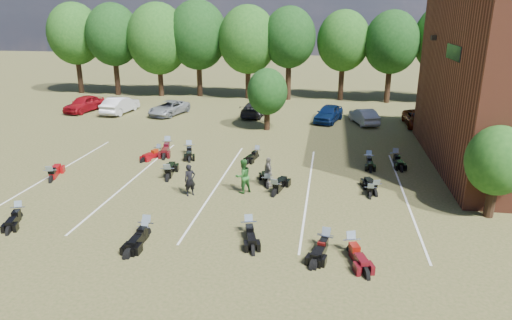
% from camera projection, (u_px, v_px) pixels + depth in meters
% --- Properties ---
extents(ground, '(160.00, 160.00, 0.00)m').
position_uv_depth(ground, '(264.00, 210.00, 22.05)').
color(ground, brown).
rests_on(ground, ground).
extents(car_0, '(2.60, 4.71, 1.52)m').
position_uv_depth(car_0, '(84.00, 104.00, 43.24)').
color(car_0, maroon).
rests_on(car_0, ground).
extents(car_1, '(1.99, 4.83, 1.55)m').
position_uv_depth(car_1, '(120.00, 105.00, 42.60)').
color(car_1, '#B5B6BA').
rests_on(car_1, ground).
extents(car_2, '(3.21, 4.97, 1.27)m').
position_uv_depth(car_2, '(169.00, 108.00, 41.93)').
color(car_2, gray).
rests_on(car_2, ground).
extents(car_3, '(2.35, 4.70, 1.31)m').
position_uv_depth(car_3, '(255.00, 109.00, 41.44)').
color(car_3, black).
rests_on(car_3, ground).
extents(car_4, '(2.81, 4.58, 1.45)m').
position_uv_depth(car_4, '(329.00, 113.00, 39.34)').
color(car_4, navy).
rests_on(car_4, ground).
extents(car_5, '(2.52, 4.20, 1.31)m').
position_uv_depth(car_5, '(364.00, 116.00, 38.64)').
color(car_5, '#A4A4A0').
rests_on(car_5, ground).
extents(car_6, '(2.24, 4.72, 1.30)m').
position_uv_depth(car_6, '(419.00, 119.00, 37.75)').
color(car_6, '#561504').
rests_on(car_6, ground).
extents(car_7, '(3.26, 4.93, 1.33)m').
position_uv_depth(car_7, '(435.00, 119.00, 37.46)').
color(car_7, '#3B3C40').
rests_on(car_7, ground).
extents(person_black, '(0.73, 0.69, 1.68)m').
position_uv_depth(person_black, '(190.00, 180.00, 23.57)').
color(person_black, black).
rests_on(person_black, ground).
extents(person_green, '(1.13, 1.11, 1.84)m').
position_uv_depth(person_green, '(243.00, 176.00, 23.92)').
color(person_green, '#266024').
rests_on(person_green, ground).
extents(person_grey, '(0.83, 1.06, 1.68)m').
position_uv_depth(person_grey, '(268.00, 172.00, 24.73)').
color(person_grey, '#615C53').
rests_on(person_grey, ground).
extents(motorcycle_0, '(1.31, 2.18, 1.16)m').
position_uv_depth(motorcycle_0, '(20.00, 218.00, 21.17)').
color(motorcycle_0, black).
rests_on(motorcycle_0, ground).
extents(motorcycle_1, '(0.76, 2.32, 1.29)m').
position_uv_depth(motorcycle_1, '(147.00, 236.00, 19.52)').
color(motorcycle_1, black).
rests_on(motorcycle_1, ground).
extents(motorcycle_2, '(0.84, 2.10, 1.14)m').
position_uv_depth(motorcycle_2, '(145.00, 239.00, 19.26)').
color(motorcycle_2, black).
rests_on(motorcycle_2, ground).
extents(motorcycle_3, '(1.27, 2.30, 1.22)m').
position_uv_depth(motorcycle_3, '(249.00, 234.00, 19.67)').
color(motorcycle_3, black).
rests_on(motorcycle_3, ground).
extents(motorcycle_4, '(1.09, 2.24, 1.20)m').
position_uv_depth(motorcycle_4, '(325.00, 248.00, 18.56)').
color(motorcycle_4, black).
rests_on(motorcycle_4, ground).
extents(motorcycle_5, '(1.24, 2.22, 1.18)m').
position_uv_depth(motorcycle_5, '(325.00, 249.00, 18.46)').
color(motorcycle_5, black).
rests_on(motorcycle_5, ground).
extents(motorcycle_6, '(1.37, 2.40, 1.28)m').
position_uv_depth(motorcycle_6, '(351.00, 253.00, 18.12)').
color(motorcycle_6, '#4E0B11').
rests_on(motorcycle_6, ground).
extents(motorcycle_7, '(1.46, 2.51, 1.33)m').
position_uv_depth(motorcycle_7, '(52.00, 181.00, 25.76)').
color(motorcycle_7, maroon).
rests_on(motorcycle_7, ground).
extents(motorcycle_9, '(1.23, 2.62, 1.40)m').
position_uv_depth(motorcycle_9, '(168.00, 180.00, 25.96)').
color(motorcycle_9, black).
rests_on(motorcycle_9, ground).
extents(motorcycle_10, '(1.24, 2.49, 1.33)m').
position_uv_depth(motorcycle_10, '(275.00, 195.00, 23.83)').
color(motorcycle_10, black).
rests_on(motorcycle_10, ground).
extents(motorcycle_11, '(1.16, 2.18, 1.16)m').
position_uv_depth(motorcycle_11, '(267.00, 187.00, 24.90)').
color(motorcycle_11, black).
rests_on(motorcycle_11, ground).
extents(motorcycle_12, '(1.18, 2.29, 1.22)m').
position_uv_depth(motorcycle_12, '(375.00, 195.00, 23.87)').
color(motorcycle_12, black).
rests_on(motorcycle_12, ground).
extents(motorcycle_13, '(0.72, 2.04, 1.13)m').
position_uv_depth(motorcycle_13, '(370.00, 197.00, 23.54)').
color(motorcycle_13, black).
rests_on(motorcycle_13, ground).
extents(motorcycle_14, '(1.30, 2.63, 1.40)m').
position_uv_depth(motorcycle_14, '(168.00, 151.00, 31.37)').
color(motorcycle_14, '#470A0F').
rests_on(motorcycle_14, ground).
extents(motorcycle_15, '(1.27, 2.10, 1.12)m').
position_uv_depth(motorcycle_15, '(158.00, 156.00, 30.25)').
color(motorcycle_15, maroon).
rests_on(motorcycle_15, ground).
extents(motorcycle_16, '(1.38, 2.40, 1.28)m').
position_uv_depth(motorcycle_16, '(189.00, 154.00, 30.68)').
color(motorcycle_16, black).
rests_on(motorcycle_16, ground).
extents(motorcycle_18, '(1.13, 2.10, 1.12)m').
position_uv_depth(motorcycle_18, '(257.00, 158.00, 29.92)').
color(motorcycle_18, black).
rests_on(motorcycle_18, ground).
extents(motorcycle_19, '(0.69, 2.10, 1.16)m').
position_uv_depth(motorcycle_19, '(368.00, 164.00, 28.71)').
color(motorcycle_19, black).
rests_on(motorcycle_19, ground).
extents(motorcycle_20, '(0.93, 2.33, 1.27)m').
position_uv_depth(motorcycle_20, '(395.00, 162.00, 28.96)').
color(motorcycle_20, black).
rests_on(motorcycle_20, ground).
extents(tree_line, '(56.00, 6.00, 9.79)m').
position_uv_depth(tree_line, '(295.00, 39.00, 47.42)').
color(tree_line, black).
rests_on(tree_line, ground).
extents(young_tree_near_building, '(2.80, 2.80, 4.16)m').
position_uv_depth(young_tree_near_building, '(497.00, 161.00, 20.53)').
color(young_tree_near_building, black).
rests_on(young_tree_near_building, ground).
extents(young_tree_midfield, '(3.20, 3.20, 4.70)m').
position_uv_depth(young_tree_midfield, '(267.00, 92.00, 35.92)').
color(young_tree_midfield, black).
rests_on(young_tree_midfield, ground).
extents(parking_lines, '(20.10, 14.00, 0.01)m').
position_uv_depth(parking_lines, '(218.00, 184.00, 25.32)').
color(parking_lines, silver).
rests_on(parking_lines, ground).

